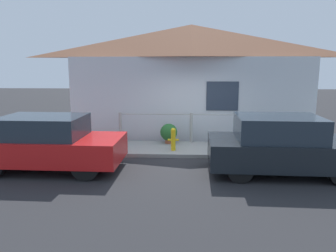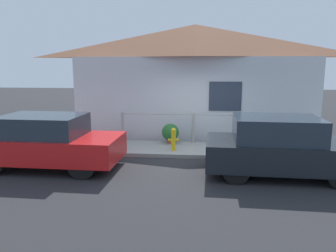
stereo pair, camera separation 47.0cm
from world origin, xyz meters
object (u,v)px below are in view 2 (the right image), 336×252
car_right (280,147)px  potted_plant_near_hydrant (170,133)px  car_left (48,142)px  fire_hydrant (174,139)px

car_right → potted_plant_near_hydrant: (-2.92, 2.63, -0.24)m
car_left → car_right: (5.90, 0.00, 0.01)m
car_left → fire_hydrant: (3.16, 1.70, -0.23)m
fire_hydrant → potted_plant_near_hydrant: (-0.18, 0.93, -0.00)m
car_left → fire_hydrant: 3.59m
fire_hydrant → car_left: bearing=-151.7°
potted_plant_near_hydrant → fire_hydrant: bearing=-78.9°
car_right → potted_plant_near_hydrant: bearing=139.8°
car_left → car_right: size_ratio=1.01×
car_right → potted_plant_near_hydrant: 3.94m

